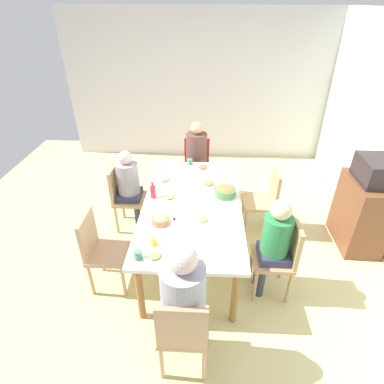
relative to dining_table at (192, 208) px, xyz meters
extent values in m
plane|color=#CDBE82|center=(0.00, 0.00, -0.67)|extent=(6.89, 6.89, 0.00)
cube|color=silver|center=(-2.93, 0.00, 0.63)|extent=(0.12, 4.84, 2.60)
cube|color=white|center=(0.00, 0.00, 0.05)|extent=(2.05, 1.08, 0.04)
cylinder|color=olive|center=(-0.92, -0.44, -0.32)|extent=(0.07, 0.07, 0.70)
cylinder|color=#925F32|center=(0.92, -0.44, -0.32)|extent=(0.07, 0.07, 0.70)
cylinder|color=#8E5941|center=(-0.92, 0.44, -0.32)|extent=(0.07, 0.07, 0.70)
cylinder|color=olive|center=(0.92, 0.44, -0.32)|extent=(0.07, 0.07, 0.70)
cube|color=#B42521|center=(-1.32, 0.00, -0.23)|extent=(0.40, 0.40, 0.04)
cylinder|color=red|center=(-1.49, 0.17, -0.46)|extent=(0.04, 0.04, 0.43)
cylinder|color=#AE2B2C|center=(-1.49, -0.17, -0.46)|extent=(0.04, 0.04, 0.43)
cylinder|color=#B22D1F|center=(-1.15, 0.17, -0.46)|extent=(0.04, 0.04, 0.43)
cylinder|color=red|center=(-1.15, -0.17, -0.46)|extent=(0.04, 0.04, 0.43)
cube|color=red|center=(-1.50, 0.00, 0.00)|extent=(0.04, 0.38, 0.45)
cylinder|color=#3E3E4C|center=(-1.22, 0.08, -0.45)|extent=(0.09, 0.09, 0.45)
cylinder|color=#473D3E|center=(-1.22, -0.08, -0.45)|extent=(0.09, 0.09, 0.45)
cube|color=#35384A|center=(-1.32, 0.00, -0.17)|extent=(0.30, 0.30, 0.10)
cylinder|color=brown|center=(-1.32, 0.00, 0.13)|extent=(0.30, 0.30, 0.50)
sphere|color=tan|center=(-1.32, 0.00, 0.45)|extent=(0.17, 0.17, 0.17)
cube|color=tan|center=(0.51, 0.84, -0.23)|extent=(0.40, 0.40, 0.04)
cylinder|color=tan|center=(0.68, 1.01, -0.46)|extent=(0.04, 0.04, 0.43)
cylinder|color=tan|center=(0.34, 1.01, -0.46)|extent=(0.04, 0.04, 0.43)
cylinder|color=tan|center=(0.68, 0.67, -0.46)|extent=(0.04, 0.04, 0.43)
cylinder|color=tan|center=(0.34, 0.67, -0.46)|extent=(0.04, 0.04, 0.43)
cube|color=tan|center=(0.51, 1.02, 0.00)|extent=(0.38, 0.04, 0.45)
cylinder|color=#2F3949|center=(0.59, 0.74, -0.45)|extent=(0.09, 0.09, 0.45)
cylinder|color=#383546|center=(0.43, 0.74, -0.45)|extent=(0.09, 0.09, 0.45)
cube|color=#313454|center=(0.51, 0.84, -0.17)|extent=(0.30, 0.30, 0.10)
cylinder|color=#297C44|center=(0.51, 0.84, 0.08)|extent=(0.28, 0.28, 0.41)
sphere|color=beige|center=(0.51, 0.84, 0.37)|extent=(0.20, 0.20, 0.20)
cube|color=tan|center=(-0.51, 0.84, -0.23)|extent=(0.40, 0.40, 0.04)
cylinder|color=tan|center=(-0.34, 1.01, -0.46)|extent=(0.04, 0.04, 0.43)
cylinder|color=tan|center=(-0.68, 1.01, -0.46)|extent=(0.04, 0.04, 0.43)
cylinder|color=tan|center=(-0.34, 0.67, -0.46)|extent=(0.04, 0.04, 0.43)
cylinder|color=tan|center=(-0.68, 0.67, -0.46)|extent=(0.04, 0.04, 0.43)
cube|color=tan|center=(-0.51, 1.02, 0.00)|extent=(0.38, 0.04, 0.45)
cube|color=tan|center=(0.51, -0.84, -0.23)|extent=(0.40, 0.40, 0.04)
cylinder|color=tan|center=(0.34, -1.01, -0.46)|extent=(0.04, 0.04, 0.43)
cylinder|color=tan|center=(0.68, -1.01, -0.46)|extent=(0.04, 0.04, 0.43)
cylinder|color=tan|center=(0.34, -0.67, -0.46)|extent=(0.04, 0.04, 0.43)
cylinder|color=tan|center=(0.68, -0.67, -0.46)|extent=(0.04, 0.04, 0.43)
cube|color=tan|center=(0.51, -1.02, 0.00)|extent=(0.38, 0.04, 0.45)
cube|color=tan|center=(-0.51, -0.84, -0.23)|extent=(0.40, 0.40, 0.04)
cylinder|color=tan|center=(-0.68, -1.01, -0.46)|extent=(0.04, 0.04, 0.43)
cylinder|color=tan|center=(-0.34, -1.01, -0.46)|extent=(0.04, 0.04, 0.43)
cylinder|color=tan|center=(-0.68, -0.67, -0.46)|extent=(0.04, 0.04, 0.43)
cylinder|color=tan|center=(-0.34, -0.67, -0.46)|extent=(0.04, 0.04, 0.43)
cube|color=tan|center=(-0.51, -1.02, 0.00)|extent=(0.38, 0.04, 0.45)
cylinder|color=#2F2A49|center=(-0.59, -0.74, -0.45)|extent=(0.09, 0.09, 0.45)
cylinder|color=#323B50|center=(-0.43, -0.74, -0.45)|extent=(0.09, 0.09, 0.45)
cube|color=#2E3554|center=(-0.51, -0.84, -0.17)|extent=(0.30, 0.30, 0.10)
cylinder|color=#97929D|center=(-0.51, -0.84, 0.08)|extent=(0.28, 0.28, 0.41)
sphere|color=beige|center=(-0.51, -0.84, 0.37)|extent=(0.17, 0.17, 0.17)
cube|color=tan|center=(1.32, 0.00, -0.23)|extent=(0.40, 0.40, 0.04)
cylinder|color=tan|center=(1.49, -0.17, -0.46)|extent=(0.04, 0.04, 0.43)
cylinder|color=tan|center=(1.49, 0.17, -0.46)|extent=(0.04, 0.04, 0.43)
cylinder|color=tan|center=(1.15, -0.17, -0.46)|extent=(0.04, 0.04, 0.43)
cylinder|color=tan|center=(1.15, 0.17, -0.46)|extent=(0.04, 0.04, 0.43)
cube|color=tan|center=(1.50, 0.00, 0.00)|extent=(0.04, 0.38, 0.45)
cylinder|color=brown|center=(1.22, -0.08, -0.45)|extent=(0.09, 0.09, 0.45)
cylinder|color=brown|center=(1.22, 0.08, -0.45)|extent=(0.09, 0.09, 0.45)
cube|color=brown|center=(1.32, 0.00, -0.17)|extent=(0.30, 0.30, 0.10)
cylinder|color=#9698A5|center=(1.32, 0.00, 0.15)|extent=(0.34, 0.34, 0.54)
sphere|color=beige|center=(1.32, 0.00, 0.52)|extent=(0.22, 0.22, 0.22)
cylinder|color=silver|center=(-0.09, -0.26, 0.08)|extent=(0.23, 0.23, 0.01)
ellipsoid|color=tan|center=(-0.09, -0.26, 0.10)|extent=(0.13, 0.13, 0.02)
cylinder|color=silver|center=(-0.41, 0.17, 0.08)|extent=(0.26, 0.26, 0.01)
ellipsoid|color=#D17552|center=(-0.41, 0.17, 0.10)|extent=(0.14, 0.14, 0.02)
cylinder|color=white|center=(-0.84, 0.10, 0.08)|extent=(0.23, 0.23, 0.01)
ellipsoid|color=#AB603C|center=(-0.84, 0.10, 0.10)|extent=(0.12, 0.12, 0.02)
cylinder|color=white|center=(-0.47, -0.37, 0.08)|extent=(0.22, 0.22, 0.01)
ellipsoid|color=#D47761|center=(-0.47, -0.37, 0.10)|extent=(0.12, 0.12, 0.02)
cylinder|color=white|center=(0.87, -0.28, 0.08)|extent=(0.21, 0.21, 0.01)
ellipsoid|color=#778F51|center=(0.87, -0.28, 0.10)|extent=(0.12, 0.12, 0.02)
cylinder|color=white|center=(0.31, 0.13, 0.08)|extent=(0.20, 0.20, 0.01)
ellipsoid|color=tan|center=(0.31, 0.13, 0.10)|extent=(0.11, 0.11, 0.02)
cylinder|color=#A16C49|center=(0.37, -0.30, 0.10)|extent=(0.19, 0.19, 0.07)
ellipsoid|color=tan|center=(0.37, -0.30, 0.14)|extent=(0.15, 0.15, 0.04)
cylinder|color=#4C7F46|center=(-0.19, 0.37, 0.11)|extent=(0.25, 0.25, 0.09)
ellipsoid|color=#B96C3B|center=(-0.19, 0.37, 0.16)|extent=(0.20, 0.20, 0.04)
cylinder|color=#4E9266|center=(0.88, -0.43, 0.11)|extent=(0.07, 0.07, 0.08)
torus|color=#4C8860|center=(0.93, -0.43, 0.11)|extent=(0.05, 0.01, 0.05)
cylinder|color=#468363|center=(-0.96, -0.08, 0.11)|extent=(0.07, 0.07, 0.08)
torus|color=#4B885E|center=(-0.91, -0.08, 0.11)|extent=(0.05, 0.01, 0.05)
cylinder|color=#E7C04F|center=(0.70, -0.32, 0.11)|extent=(0.07, 0.07, 0.08)
torus|color=#EABE53|center=(0.74, -0.32, 0.11)|extent=(0.05, 0.01, 0.05)
cylinder|color=white|center=(0.82, 0.03, 0.11)|extent=(0.09, 0.09, 0.07)
torus|color=white|center=(0.88, 0.03, 0.11)|extent=(0.05, 0.01, 0.05)
cylinder|color=red|center=(-0.10, -0.45, 0.15)|extent=(0.06, 0.06, 0.15)
cone|color=red|center=(-0.10, -0.45, 0.24)|extent=(0.06, 0.06, 0.03)
cylinder|color=red|center=(-0.10, -0.45, 0.26)|extent=(0.03, 0.03, 0.01)
cylinder|color=silver|center=(0.54, -0.14, 0.14)|extent=(0.05, 0.05, 0.15)
cone|color=silver|center=(0.54, -0.14, 0.23)|extent=(0.05, 0.05, 0.03)
cylinder|color=black|center=(0.54, -0.14, 0.25)|extent=(0.03, 0.03, 0.01)
cylinder|color=#EFE4C2|center=(-0.60, -0.36, 0.18)|extent=(0.05, 0.05, 0.22)
cone|color=silver|center=(-0.60, -0.36, 0.30)|extent=(0.05, 0.05, 0.03)
cylinder|color=white|center=(-0.60, -0.36, 0.32)|extent=(0.03, 0.03, 0.01)
cube|color=brown|center=(-0.32, 2.06, -0.22)|extent=(0.70, 0.44, 0.90)
cube|color=#2A2024|center=(-0.32, 2.06, 0.37)|extent=(0.48, 0.36, 0.28)
camera|label=1|loc=(2.83, 0.14, 2.00)|focal=28.78mm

